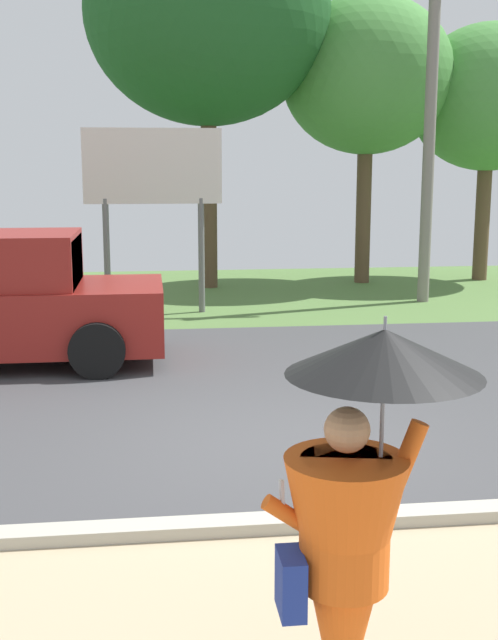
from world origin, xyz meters
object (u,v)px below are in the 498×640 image
roadside_billboard (153,180)px  tree_right_mid (367,76)px  monk_pedestrian (352,532)px  tree_center_back (489,98)px  utility_pole (430,115)px  tree_left_far (207,12)px

roadside_billboard → tree_right_mid: tree_right_mid is taller
monk_pedestrian → roadside_billboard: size_ratio=0.61×
tree_center_back → tree_right_mid: 3.09m
monk_pedestrian → utility_pole: bearing=73.5°
tree_right_mid → monk_pedestrian: bearing=-105.1°
tree_center_back → tree_right_mid: tree_right_mid is taller
utility_pole → tree_center_back: size_ratio=1.18×
tree_center_back → tree_right_mid: bearing=-178.3°
utility_pole → monk_pedestrian: bearing=-110.6°
roadside_billboard → tree_left_far: (1.30, 3.24, 3.60)m
tree_center_back → tree_right_mid: (-3.05, -0.09, 0.46)m
utility_pole → tree_center_back: 3.96m
utility_pole → tree_right_mid: size_ratio=1.08×
monk_pedestrian → roadside_billboard: bearing=98.2°
utility_pole → roadside_billboard: 5.78m
monk_pedestrian → roadside_billboard: roadside_billboard is taller
monk_pedestrian → tree_center_back: (7.25, 15.64, 3.32)m
tree_right_mid → utility_pole: bearing=-79.4°
utility_pole → tree_left_far: bearing=149.3°
utility_pole → tree_center_back: (2.50, 3.01, 0.59)m
tree_center_back → monk_pedestrian: bearing=-114.9°
roadside_billboard → tree_center_back: 9.10m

